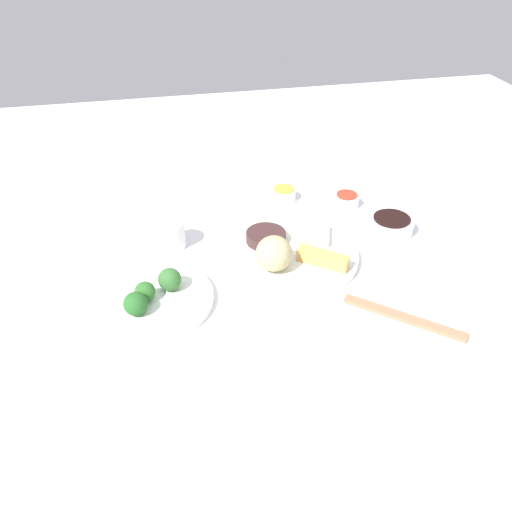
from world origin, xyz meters
name	(u,v)px	position (x,y,z in m)	size (l,w,h in m)	color
tabletop	(304,271)	(0.00, 0.00, 0.01)	(2.20, 2.20, 0.02)	silver
main_plate	(293,256)	(-0.01, 0.03, 0.03)	(0.26, 0.26, 0.02)	white
rice_scoop	(274,254)	(-0.07, -0.01, 0.07)	(0.07, 0.07, 0.07)	tan
spring_roll	(323,259)	(0.03, -0.02, 0.05)	(0.10, 0.02, 0.03)	tan
crab_rangoon_wonton	(311,235)	(0.04, 0.08, 0.04)	(0.07, 0.07, 0.02)	beige
stir_fry_heap	(266,237)	(-0.06, 0.08, 0.05)	(0.08, 0.08, 0.02)	#3F2625
broccoli_plate	(152,300)	(-0.30, -0.05, 0.03)	(0.22, 0.22, 0.01)	white
broccoli_floret_0	(170,279)	(-0.27, -0.03, 0.06)	(0.04, 0.04, 0.04)	#34692F
broccoli_floret_1	(136,304)	(-0.33, -0.09, 0.06)	(0.04, 0.04, 0.04)	#265F26
broccoli_floret_2	(145,292)	(-0.31, -0.05, 0.05)	(0.04, 0.04, 0.04)	#2E6728
soy_sauce_bowl	(391,225)	(0.22, 0.09, 0.04)	(0.10, 0.10, 0.03)	white
soy_sauce_bowl_liquid	(392,218)	(0.22, 0.09, 0.05)	(0.08, 0.08, 0.00)	black
sauce_ramekin_sweet_and_sour	(346,201)	(0.17, 0.22, 0.03)	(0.06, 0.06, 0.03)	white
sauce_ramekin_sweet_and_sour_liquid	(347,195)	(0.17, 0.22, 0.05)	(0.05, 0.05, 0.00)	red
sauce_ramekin_hot_mustard	(283,194)	(0.03, 0.28, 0.03)	(0.06, 0.06, 0.03)	white
sauce_ramekin_hot_mustard_liquid	(284,189)	(0.03, 0.28, 0.05)	(0.05, 0.05, 0.00)	gold
teacup	(171,234)	(-0.25, 0.13, 0.05)	(0.06, 0.06, 0.06)	white
chopsticks_pair	(403,317)	(0.12, -0.18, 0.02)	(0.22, 0.02, 0.01)	#A67654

